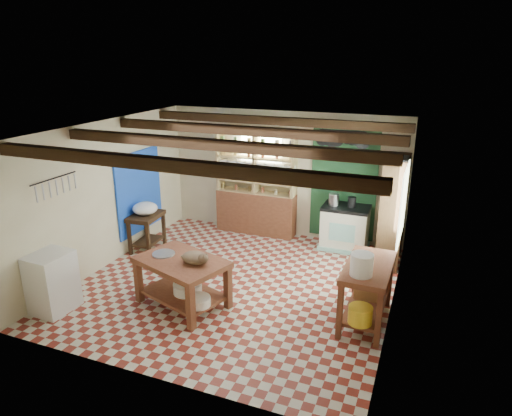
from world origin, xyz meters
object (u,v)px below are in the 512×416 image
at_px(work_table, 183,282).
at_px(right_counter, 366,293).
at_px(prep_table, 147,232).
at_px(white_cabinet, 52,282).
at_px(cat, 195,258).
at_px(stove, 345,228).

bearing_deg(work_table, right_counter, 30.40).
distance_m(prep_table, right_counter, 4.49).
bearing_deg(white_cabinet, prep_table, 91.64).
distance_m(right_counter, cat, 2.52).
distance_m(prep_table, cat, 2.57).
bearing_deg(cat, right_counter, 22.31).
distance_m(stove, prep_table, 3.88).
bearing_deg(work_table, prep_table, 156.12).
height_order(work_table, stove, stove).
distance_m(stove, white_cabinet, 5.30).
distance_m(work_table, stove, 3.58).
xyz_separation_m(white_cabinet, right_counter, (4.40, 1.40, -0.01)).
bearing_deg(cat, work_table, -178.69).
distance_m(work_table, white_cabinet, 1.92).
bearing_deg(stove, cat, -118.16).
bearing_deg(prep_table, stove, 17.44).
bearing_deg(right_counter, prep_table, 168.05).
distance_m(white_cabinet, cat, 2.17).
bearing_deg(stove, prep_table, -157.83).
height_order(prep_table, right_counter, right_counter).
xyz_separation_m(stove, white_cabinet, (-3.61, -3.88, 0.02)).
bearing_deg(white_cabinet, work_table, 28.07).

